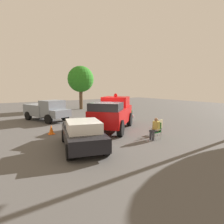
% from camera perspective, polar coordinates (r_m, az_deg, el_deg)
% --- Properties ---
extents(ground_plane, '(60.00, 60.00, 0.00)m').
position_cam_1_polar(ground_plane, '(13.71, -1.71, -5.71)').
color(ground_plane, '#514F4C').
extents(vintage_fire_truck, '(5.88, 5.58, 2.59)m').
position_cam_1_polar(vintage_fire_truck, '(14.32, 0.23, -0.26)').
color(vintage_fire_truck, black).
rests_on(vintage_fire_truck, ground).
extents(classic_hot_rod, '(3.00, 4.70, 1.46)m').
position_cam_1_polar(classic_hot_rod, '(10.15, -8.62, -6.21)').
color(classic_hot_rod, black).
rests_on(classic_hot_rod, ground).
extents(parked_pickup, '(3.27, 5.12, 1.90)m').
position_cam_1_polar(parked_pickup, '(18.85, -18.55, 0.60)').
color(parked_pickup, black).
rests_on(parked_pickup, ground).
extents(lawn_chair_near_truck, '(0.52, 0.53, 1.02)m').
position_cam_1_polar(lawn_chair_near_truck, '(11.98, 12.85, -4.95)').
color(lawn_chair_near_truck, '#B7BABF').
rests_on(lawn_chair_near_truck, ground).
extents(lawn_chair_by_car, '(0.60, 0.59, 1.02)m').
position_cam_1_polar(lawn_chair_by_car, '(13.00, 13.45, -3.99)').
color(lawn_chair_by_car, '#B7BABF').
rests_on(lawn_chair_by_car, ground).
extents(lawn_chair_spare, '(0.56, 0.57, 1.02)m').
position_cam_1_polar(lawn_chair_spare, '(17.45, 5.03, -0.89)').
color(lawn_chair_spare, '#B7BABF').
rests_on(lawn_chair_spare, ground).
extents(spectator_seated, '(0.55, 0.41, 1.29)m').
position_cam_1_polar(spectator_seated, '(11.86, 12.45, -4.54)').
color(spectator_seated, '#383842').
rests_on(spectator_seated, ground).
extents(oak_tree_right, '(3.52, 3.52, 5.86)m').
position_cam_1_polar(oak_tree_right, '(27.20, -9.13, 9.38)').
color(oak_tree_right, brown).
rests_on(oak_tree_right, ground).
extents(traffic_cone, '(0.40, 0.40, 0.64)m').
position_cam_1_polar(traffic_cone, '(13.51, -17.29, -4.92)').
color(traffic_cone, orange).
rests_on(traffic_cone, ground).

